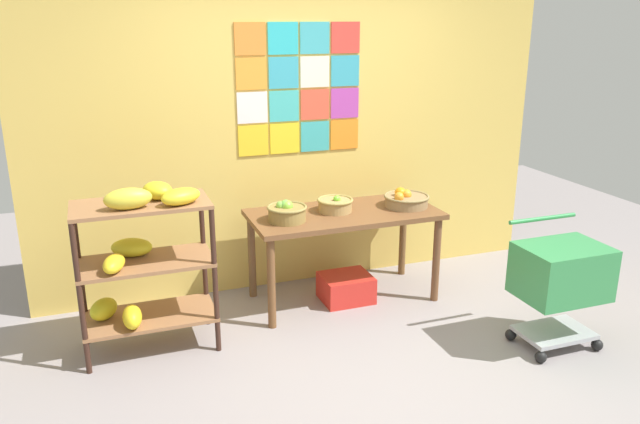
{
  "coord_description": "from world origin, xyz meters",
  "views": [
    {
      "loc": [
        -1.58,
        -3.22,
        2.2
      ],
      "look_at": [
        -0.1,
        0.83,
        0.85
      ],
      "focal_mm": 35.26,
      "sensor_mm": 36.0,
      "label": 1
    }
  ],
  "objects_px": {
    "produce_crate_under_table": "(346,288)",
    "banana_shelf_unit": "(141,255)",
    "display_table": "(344,223)",
    "fruit_basket_back_right": "(406,200)",
    "shopping_cart": "(561,276)",
    "fruit_basket_centre": "(287,212)",
    "fruit_basket_left": "(335,204)"
  },
  "relations": [
    {
      "from": "fruit_basket_centre",
      "to": "fruit_basket_left",
      "type": "distance_m",
      "value": 0.44
    },
    {
      "from": "fruit_basket_centre",
      "to": "produce_crate_under_table",
      "type": "relative_size",
      "value": 0.76
    },
    {
      "from": "display_table",
      "to": "fruit_basket_back_right",
      "type": "distance_m",
      "value": 0.54
    },
    {
      "from": "produce_crate_under_table",
      "to": "shopping_cart",
      "type": "relative_size",
      "value": 0.45
    },
    {
      "from": "banana_shelf_unit",
      "to": "shopping_cart",
      "type": "height_order",
      "value": "banana_shelf_unit"
    },
    {
      "from": "banana_shelf_unit",
      "to": "fruit_basket_back_right",
      "type": "relative_size",
      "value": 3.24
    },
    {
      "from": "fruit_basket_back_right",
      "to": "shopping_cart",
      "type": "distance_m",
      "value": 1.34
    },
    {
      "from": "display_table",
      "to": "shopping_cart",
      "type": "bearing_deg",
      "value": -48.05
    },
    {
      "from": "produce_crate_under_table",
      "to": "banana_shelf_unit",
      "type": "bearing_deg",
      "value": -170.83
    },
    {
      "from": "banana_shelf_unit",
      "to": "shopping_cart",
      "type": "relative_size",
      "value": 1.35
    },
    {
      "from": "display_table",
      "to": "produce_crate_under_table",
      "type": "distance_m",
      "value": 0.54
    },
    {
      "from": "produce_crate_under_table",
      "to": "shopping_cart",
      "type": "xyz_separation_m",
      "value": [
        1.08,
        -1.17,
        0.42
      ]
    },
    {
      "from": "fruit_basket_left",
      "to": "fruit_basket_centre",
      "type": "bearing_deg",
      "value": -166.61
    },
    {
      "from": "fruit_basket_centre",
      "to": "fruit_basket_back_right",
      "type": "distance_m",
      "value": 1.01
    },
    {
      "from": "fruit_basket_centre",
      "to": "fruit_basket_back_right",
      "type": "height_order",
      "value": "fruit_basket_centre"
    },
    {
      "from": "display_table",
      "to": "fruit_basket_left",
      "type": "xyz_separation_m",
      "value": [
        -0.06,
        0.03,
        0.15
      ]
    },
    {
      "from": "display_table",
      "to": "produce_crate_under_table",
      "type": "height_order",
      "value": "display_table"
    },
    {
      "from": "display_table",
      "to": "produce_crate_under_table",
      "type": "bearing_deg",
      "value": -78.85
    },
    {
      "from": "banana_shelf_unit",
      "to": "display_table",
      "type": "xyz_separation_m",
      "value": [
        1.56,
        0.3,
        -0.05
      ]
    },
    {
      "from": "banana_shelf_unit",
      "to": "display_table",
      "type": "distance_m",
      "value": 1.59
    },
    {
      "from": "fruit_basket_centre",
      "to": "fruit_basket_back_right",
      "type": "xyz_separation_m",
      "value": [
        1.01,
        0.03,
        -0.01
      ]
    },
    {
      "from": "fruit_basket_left",
      "to": "shopping_cart",
      "type": "height_order",
      "value": "shopping_cart"
    },
    {
      "from": "display_table",
      "to": "fruit_basket_centre",
      "type": "relative_size",
      "value": 4.92
    },
    {
      "from": "produce_crate_under_table",
      "to": "shopping_cart",
      "type": "height_order",
      "value": "shopping_cart"
    },
    {
      "from": "fruit_basket_left",
      "to": "shopping_cart",
      "type": "xyz_separation_m",
      "value": [
        1.15,
        -1.25,
        -0.27
      ]
    },
    {
      "from": "display_table",
      "to": "fruit_basket_centre",
      "type": "bearing_deg",
      "value": -171.99
    },
    {
      "from": "produce_crate_under_table",
      "to": "fruit_basket_centre",
      "type": "bearing_deg",
      "value": -177.02
    },
    {
      "from": "fruit_basket_centre",
      "to": "produce_crate_under_table",
      "type": "distance_m",
      "value": 0.86
    },
    {
      "from": "shopping_cart",
      "to": "fruit_basket_back_right",
      "type": "bearing_deg",
      "value": 106.66
    },
    {
      "from": "fruit_basket_back_right",
      "to": "shopping_cart",
      "type": "relative_size",
      "value": 0.42
    },
    {
      "from": "banana_shelf_unit",
      "to": "shopping_cart",
      "type": "distance_m",
      "value": 2.82
    },
    {
      "from": "display_table",
      "to": "fruit_basket_back_right",
      "type": "bearing_deg",
      "value": -3.99
    }
  ]
}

